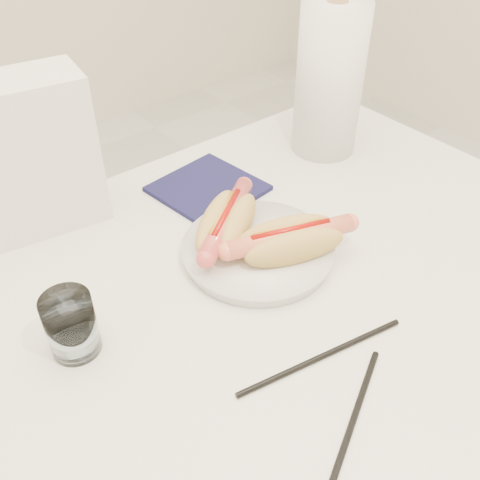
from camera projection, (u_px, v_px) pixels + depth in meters
table at (238, 340)px, 0.77m from camera, size 1.20×0.80×0.75m
plate at (258, 252)px, 0.81m from camera, size 0.25×0.25×0.02m
hotdog_left at (227, 223)px, 0.81m from camera, size 0.17×0.14×0.05m
hotdog_right at (290, 241)px, 0.78m from camera, size 0.19×0.12×0.05m
water_glass at (71, 325)px, 0.66m from camera, size 0.06×0.06×0.09m
chopstick_near at (348, 436)px, 0.59m from camera, size 0.22×0.12×0.01m
chopstick_far at (322, 356)px, 0.67m from camera, size 0.24×0.05×0.01m
napkin_box at (33, 155)px, 0.81m from camera, size 0.19×0.12×0.24m
navy_napkin at (208, 189)px, 0.95m from camera, size 0.18×0.18×0.01m
paper_towel_roll at (329, 81)px, 0.98m from camera, size 0.13×0.13×0.27m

